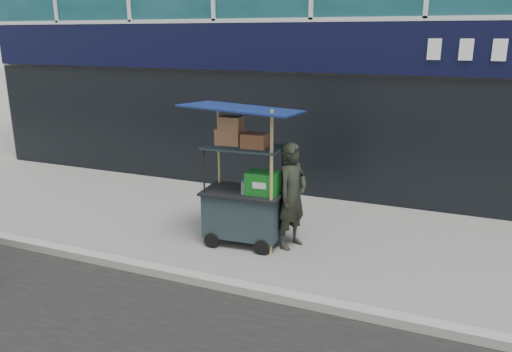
% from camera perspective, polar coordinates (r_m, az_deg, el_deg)
% --- Properties ---
extents(ground, '(80.00, 80.00, 0.00)m').
position_cam_1_polar(ground, '(6.79, -4.15, -11.71)').
color(ground, slate).
rests_on(ground, ground).
extents(curb, '(80.00, 0.18, 0.12)m').
position_cam_1_polar(curb, '(6.61, -4.95, -11.98)').
color(curb, gray).
rests_on(curb, ground).
extents(vendor_cart, '(1.69, 1.24, 2.20)m').
position_cam_1_polar(vendor_cart, '(7.61, -1.29, -2.27)').
color(vendor_cart, '#19272B').
rests_on(vendor_cart, ground).
extents(vendor_man, '(0.55, 0.68, 1.62)m').
position_cam_1_polar(vendor_man, '(7.50, 4.16, -2.27)').
color(vendor_man, black).
rests_on(vendor_man, ground).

